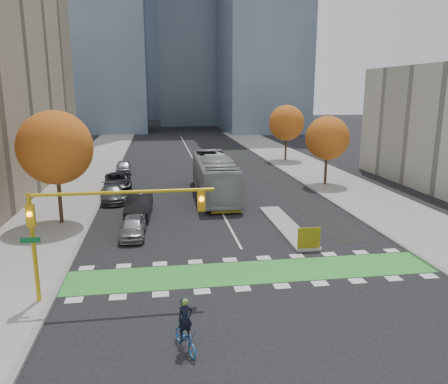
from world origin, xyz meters
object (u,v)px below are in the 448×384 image
object	(u,v)px
tree_east_near	(327,138)
cyclist	(186,333)
tree_east_far	(286,123)
traffic_signal_west	(91,217)
tree_west	(55,148)
parked_car_d	(118,181)
parked_car_b	(139,205)
bus	(214,176)
parked_car_e	(123,167)
hazard_board	(309,238)
parked_car_c	(112,194)
parked_car_a	(133,227)

from	to	relation	value
tree_east_near	cyclist	size ratio (longest dim) A/B	3.37
tree_east_far	traffic_signal_west	world-z (taller)	tree_east_far
tree_west	parked_car_d	size ratio (longest dim) A/B	1.47
cyclist	parked_car_b	bearing A→B (deg)	77.28
tree_east_near	parked_car_b	distance (m)	20.80
tree_east_far	parked_car_b	distance (m)	31.41
traffic_signal_west	bus	distance (m)	21.35
tree_east_far	cyclist	size ratio (longest dim) A/B	3.64
tree_east_near	parked_car_d	distance (m)	21.40
tree_east_near	traffic_signal_west	xyz separation A→B (m)	(-19.93, -22.51, -0.83)
parked_car_d	bus	bearing A→B (deg)	-30.82
parked_car_d	parked_car_e	world-z (taller)	parked_car_d
cyclist	parked_car_d	distance (m)	29.14
traffic_signal_west	parked_car_b	distance (m)	14.32
parked_car_d	hazard_board	bearing A→B (deg)	-61.17
traffic_signal_west	parked_car_e	size ratio (longest dim) A/B	1.96
cyclist	traffic_signal_west	bearing A→B (deg)	109.16
hazard_board	parked_car_c	distance (m)	19.23
parked_car_d	traffic_signal_west	bearing A→B (deg)	-92.55
tree_east_near	cyclist	bearing A→B (deg)	-120.63
bus	tree_east_far	bearing A→B (deg)	57.65
traffic_signal_west	parked_car_e	xyz separation A→B (m)	(-1.07, 32.51, -3.29)
tree_east_near	parked_car_b	bearing A→B (deg)	-155.00
parked_car_b	parked_car_d	world-z (taller)	parked_car_b
parked_car_b	parked_car_c	distance (m)	5.59
traffic_signal_west	tree_east_near	bearing A→B (deg)	48.48
parked_car_b	parked_car_d	bearing A→B (deg)	106.94
cyclist	parked_car_c	size ratio (longest dim) A/B	0.43
tree_east_far	parked_car_d	xyz separation A→B (m)	(-21.44, -14.46, -4.46)
parked_car_c	traffic_signal_west	bearing A→B (deg)	-94.11
traffic_signal_west	tree_east_far	bearing A→B (deg)	62.05
traffic_signal_west	parked_car_e	world-z (taller)	traffic_signal_west
bus	parked_car_d	world-z (taller)	bus
tree_east_far	traffic_signal_west	bearing A→B (deg)	-117.95
hazard_board	tree_east_far	world-z (taller)	tree_east_far
parked_car_e	traffic_signal_west	bearing A→B (deg)	-92.26
tree_east_far	parked_car_e	xyz separation A→B (m)	(-21.50, -6.00, -4.50)
hazard_board	parked_car_a	size ratio (longest dim) A/B	0.34
tree_east_far	parked_car_c	world-z (taller)	tree_east_far
tree_east_near	parked_car_a	size ratio (longest dim) A/B	1.73
parked_car_a	tree_east_far	bearing A→B (deg)	58.36
traffic_signal_west	bus	xyz separation A→B (m)	(8.09, 19.64, -2.16)
traffic_signal_west	cyclist	world-z (taller)	traffic_signal_west
traffic_signal_west	parked_car_c	xyz separation A→B (m)	(-1.07, 18.89, -3.33)
tree_east_near	tree_east_far	world-z (taller)	tree_east_far
tree_west	parked_car_d	distance (m)	12.88
parked_car_b	parked_car_a	bearing A→B (deg)	-89.12
tree_west	tree_east_far	bearing A→B (deg)	46.70
traffic_signal_west	parked_car_b	xyz separation A→B (m)	(1.43, 13.89, -3.18)
bus	parked_car_d	xyz separation A→B (m)	(-9.10, 4.41, -1.09)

